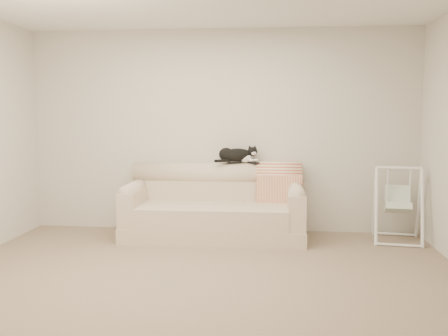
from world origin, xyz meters
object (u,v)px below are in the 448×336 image
at_px(sofa, 215,209).
at_px(remote_a, 234,162).
at_px(tuxedo_cat, 237,155).
at_px(baby_swing, 398,204).
at_px(remote_b, 253,163).

relative_size(sofa, remote_a, 11.79).
bearing_deg(tuxedo_cat, sofa, -137.00).
distance_m(sofa, tuxedo_cat, 0.74).
relative_size(sofa, tuxedo_cat, 3.94).
relative_size(remote_a, tuxedo_cat, 0.33).
bearing_deg(baby_swing, tuxedo_cat, 172.82).
height_order(remote_a, remote_b, remote_a).
distance_m(sofa, remote_b, 0.76).
height_order(remote_a, tuxedo_cat, tuxedo_cat).
distance_m(sofa, remote_a, 0.64).
bearing_deg(baby_swing, remote_b, 172.63).
xyz_separation_m(sofa, remote_b, (0.47, 0.22, 0.56)).
distance_m(remote_a, remote_b, 0.24).
bearing_deg(remote_b, baby_swing, -7.37).
distance_m(remote_b, tuxedo_cat, 0.23).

